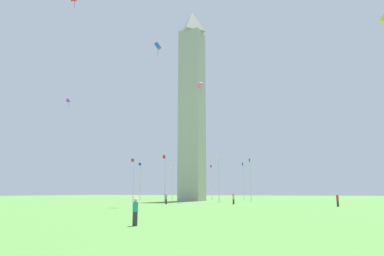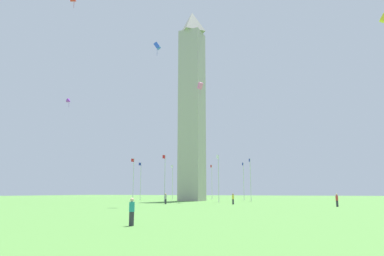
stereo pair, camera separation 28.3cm
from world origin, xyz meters
name	(u,v)px [view 1 (the left image)]	position (x,y,z in m)	size (l,w,h in m)	color
ground_plane	(192,201)	(0.00, 0.00, 0.00)	(260.00, 260.00, 0.00)	#548C3D
obelisk_monument	(192,102)	(0.00, 0.00, 22.73)	(5.00, 5.00, 45.47)	#A8A399
flagpole_n	(165,176)	(13.45, 0.00, 4.90)	(1.12, 0.14, 9.01)	silver
flagpole_ne	(219,176)	(9.52, 9.47, 4.90)	(1.12, 0.14, 9.01)	silver
flagpole_e	(250,178)	(0.05, 13.39, 4.90)	(1.12, 0.14, 9.01)	silver
flagpole_se	(243,179)	(-9.42, 9.47, 4.90)	(1.12, 0.14, 9.01)	silver
flagpole_s	(212,180)	(-13.34, 0.00, 4.90)	(1.12, 0.14, 9.01)	silver
flagpole_sw	(172,180)	(-9.42, -9.47, 4.90)	(1.12, 0.14, 9.01)	silver
flagpole_w	(140,179)	(0.05, -13.39, 4.90)	(1.12, 0.14, 9.01)	silver
flagpole_nw	(133,178)	(9.52, -9.47, 4.90)	(1.12, 0.14, 9.01)	silver
person_teal_shirt	(135,212)	(55.01, 19.24, 0.80)	(0.32, 0.32, 1.61)	#2D2D38
person_red_shirt	(338,200)	(21.24, 30.14, 0.86)	(0.32, 0.32, 1.73)	#2D2D38
person_gray_shirt	(166,199)	(21.30, 4.27, 0.86)	(0.32, 0.32, 1.72)	#2D2D38
person_yellow_shirt	(233,199)	(17.79, 14.63, 0.86)	(0.32, 0.32, 1.73)	#2D2D38
kite_blue_box	(158,46)	(26.64, 5.10, 25.09)	(0.76, 1.18, 2.30)	blue
kite_red_delta	(75,0)	(35.98, -3.97, 30.09)	(1.30, 1.41, 1.83)	red
kite_yellow_box	(384,18)	(9.10, 39.63, 31.46)	(0.86, 1.40, 2.92)	yellow
kite_pink_box	(200,86)	(6.45, 4.60, 24.29)	(1.41, 1.53, 2.94)	pink
kite_purple_delta	(69,101)	(21.59, -17.01, 19.42)	(0.89, 1.11, 1.76)	purple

